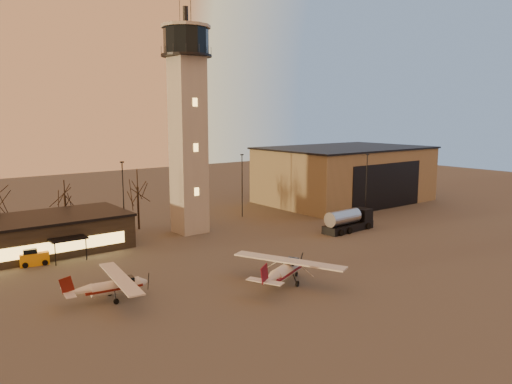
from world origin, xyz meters
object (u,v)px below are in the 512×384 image
at_px(cessna_rear, 117,289).
at_px(control_tower, 188,115).
at_px(cessna_front, 287,272).
at_px(fuel_truck, 348,222).
at_px(terminal, 18,238).
at_px(hangar, 345,174).
at_px(service_cart, 33,258).

bearing_deg(cessna_rear, control_tower, 52.75).
height_order(cessna_front, fuel_truck, cessna_front).
bearing_deg(fuel_truck, terminal, 156.00).
height_order(control_tower, hangar, control_tower).
xyz_separation_m(terminal, service_cart, (0.45, -4.97, -1.43)).
distance_m(hangar, fuel_truck, 25.09).
xyz_separation_m(control_tower, fuel_truck, (18.12, -13.19, -15.07)).
height_order(cessna_front, service_cart, cessna_front).
bearing_deg(service_cart, hangar, 14.56).
height_order(hangar, fuel_truck, hangar).
relative_size(terminal, cessna_rear, 2.45).
distance_m(cessna_rear, service_cart, 15.87).
distance_m(fuel_truck, service_cart, 40.96).
xyz_separation_m(terminal, cessna_rear, (3.74, -20.49, -1.18)).
height_order(terminal, cessna_front, terminal).
bearing_deg(hangar, control_tower, -173.69).
xyz_separation_m(terminal, fuel_truck, (40.11, -15.17, -0.90)).
distance_m(control_tower, cessna_front, 29.08).
height_order(terminal, service_cart, terminal).
xyz_separation_m(control_tower, cessna_front, (-3.29, -24.56, -15.22)).
relative_size(control_tower, fuel_truck, 3.75).
bearing_deg(cessna_front, cessna_rear, 133.98).
bearing_deg(terminal, cessna_rear, -79.65).
xyz_separation_m(hangar, terminal, (-57.99, -2.00, -3.00)).
relative_size(hangar, fuel_truck, 3.52).
bearing_deg(fuel_truck, hangar, 40.55).
relative_size(cessna_front, cessna_rear, 1.09).
xyz_separation_m(hangar, cessna_rear, (-54.25, -22.49, -4.18)).
relative_size(fuel_truck, service_cart, 2.74).
xyz_separation_m(terminal, cessna_front, (18.71, -26.54, -1.05)).
distance_m(cessna_front, service_cart, 28.26).
relative_size(terminal, cessna_front, 2.25).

